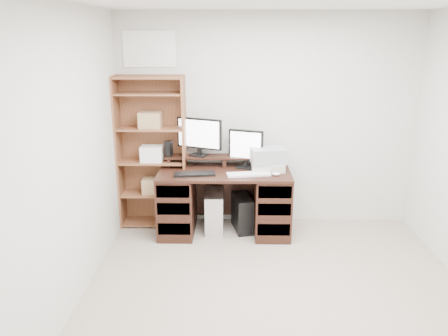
{
  "coord_description": "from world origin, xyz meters",
  "views": [
    {
      "loc": [
        -0.42,
        -3.1,
        2.24
      ],
      "look_at": [
        -0.5,
        1.43,
        0.85
      ],
      "focal_mm": 35.0,
      "sensor_mm": 36.0,
      "label": 1
    }
  ],
  "objects_px": {
    "printer": "(268,166)",
    "monitor_wide": "(199,135)",
    "tower_silver": "(214,211)",
    "tower_black": "(242,213)",
    "monitor_small": "(246,147)",
    "desk": "(224,200)",
    "bookshelf": "(152,152)"
  },
  "relations": [
    {
      "from": "tower_silver",
      "to": "bookshelf",
      "type": "xyz_separation_m",
      "value": [
        -0.73,
        0.15,
        0.68
      ]
    },
    {
      "from": "desk",
      "to": "tower_black",
      "type": "height_order",
      "value": "desk"
    },
    {
      "from": "desk",
      "to": "bookshelf",
      "type": "height_order",
      "value": "bookshelf"
    },
    {
      "from": "monitor_wide",
      "to": "tower_black",
      "type": "height_order",
      "value": "monitor_wide"
    },
    {
      "from": "monitor_small",
      "to": "tower_silver",
      "type": "xyz_separation_m",
      "value": [
        -0.37,
        -0.08,
        -0.76
      ]
    },
    {
      "from": "tower_black",
      "to": "monitor_wide",
      "type": "bearing_deg",
      "value": 150.2
    },
    {
      "from": "desk",
      "to": "monitor_small",
      "type": "bearing_deg",
      "value": 30.1
    },
    {
      "from": "tower_silver",
      "to": "bookshelf",
      "type": "relative_size",
      "value": 0.26
    },
    {
      "from": "monitor_wide",
      "to": "tower_black",
      "type": "xyz_separation_m",
      "value": [
        0.51,
        -0.17,
        -0.91
      ]
    },
    {
      "from": "monitor_wide",
      "to": "printer",
      "type": "distance_m",
      "value": 0.87
    },
    {
      "from": "printer",
      "to": "bookshelf",
      "type": "xyz_separation_m",
      "value": [
        -1.35,
        0.17,
        0.12
      ]
    },
    {
      "from": "desk",
      "to": "bookshelf",
      "type": "relative_size",
      "value": 0.83
    },
    {
      "from": "monitor_small",
      "to": "monitor_wide",
      "type": "bearing_deg",
      "value": -169.95
    },
    {
      "from": "monitor_wide",
      "to": "tower_black",
      "type": "bearing_deg",
      "value": 4.02
    },
    {
      "from": "tower_silver",
      "to": "tower_black",
      "type": "height_order",
      "value": "tower_silver"
    },
    {
      "from": "desk",
      "to": "monitor_wide",
      "type": "bearing_deg",
      "value": 142.93
    },
    {
      "from": "tower_black",
      "to": "tower_silver",
      "type": "bearing_deg",
      "value": 168.11
    },
    {
      "from": "monitor_wide",
      "to": "bookshelf",
      "type": "distance_m",
      "value": 0.59
    },
    {
      "from": "printer",
      "to": "tower_black",
      "type": "bearing_deg",
      "value": 175.92
    },
    {
      "from": "bookshelf",
      "to": "printer",
      "type": "bearing_deg",
      "value": -7.09
    },
    {
      "from": "desk",
      "to": "bookshelf",
      "type": "distance_m",
      "value": 1.03
    },
    {
      "from": "desk",
      "to": "printer",
      "type": "height_order",
      "value": "printer"
    },
    {
      "from": "desk",
      "to": "tower_silver",
      "type": "height_order",
      "value": "desk"
    },
    {
      "from": "tower_silver",
      "to": "monitor_wide",
      "type": "bearing_deg",
      "value": 136.34
    },
    {
      "from": "monitor_wide",
      "to": "tower_silver",
      "type": "height_order",
      "value": "monitor_wide"
    },
    {
      "from": "bookshelf",
      "to": "tower_black",
      "type": "bearing_deg",
      "value": -8.33
    },
    {
      "from": "monitor_wide",
      "to": "tower_silver",
      "type": "distance_m",
      "value": 0.92
    },
    {
      "from": "tower_silver",
      "to": "bookshelf",
      "type": "bearing_deg",
      "value": 167.53
    },
    {
      "from": "printer",
      "to": "monitor_wide",
      "type": "bearing_deg",
      "value": 165.62
    },
    {
      "from": "monitor_small",
      "to": "printer",
      "type": "relative_size",
      "value": 1.2
    },
    {
      "from": "monitor_wide",
      "to": "tower_silver",
      "type": "bearing_deg",
      "value": -20.85
    },
    {
      "from": "monitor_small",
      "to": "tower_black",
      "type": "height_order",
      "value": "monitor_small"
    }
  ]
}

